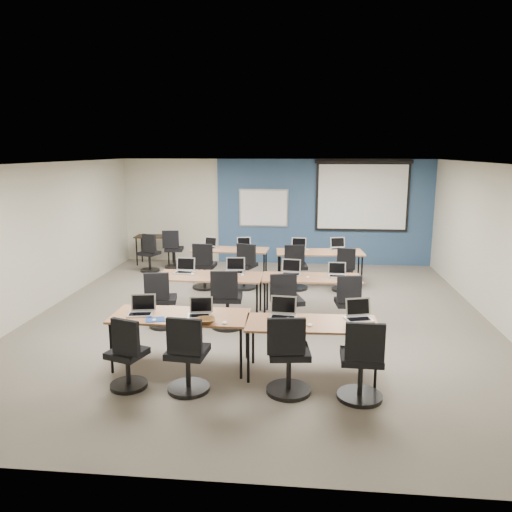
# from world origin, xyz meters

# --- Properties ---
(floor) EXTENTS (8.00, 9.00, 0.02)m
(floor) POSITION_xyz_m (0.00, 0.00, 0.00)
(floor) COLOR #6B6354
(floor) RESTS_ON ground
(ceiling) EXTENTS (8.00, 9.00, 0.02)m
(ceiling) POSITION_xyz_m (0.00, 0.00, 2.70)
(ceiling) COLOR white
(ceiling) RESTS_ON ground
(wall_back) EXTENTS (8.00, 0.04, 2.70)m
(wall_back) POSITION_xyz_m (0.00, 4.50, 1.35)
(wall_back) COLOR beige
(wall_back) RESTS_ON ground
(wall_front) EXTENTS (8.00, 0.04, 2.70)m
(wall_front) POSITION_xyz_m (0.00, -4.50, 1.35)
(wall_front) COLOR beige
(wall_front) RESTS_ON ground
(wall_left) EXTENTS (0.04, 9.00, 2.70)m
(wall_left) POSITION_xyz_m (-4.00, 0.00, 1.35)
(wall_left) COLOR beige
(wall_left) RESTS_ON ground
(wall_right) EXTENTS (0.04, 9.00, 2.70)m
(wall_right) POSITION_xyz_m (4.00, 0.00, 1.35)
(wall_right) COLOR beige
(wall_right) RESTS_ON ground
(blue_accent_panel) EXTENTS (5.50, 0.04, 2.70)m
(blue_accent_panel) POSITION_xyz_m (1.25, 4.47, 1.35)
(blue_accent_panel) COLOR #3D5977
(blue_accent_panel) RESTS_ON wall_back
(whiteboard) EXTENTS (1.28, 0.03, 0.98)m
(whiteboard) POSITION_xyz_m (-0.30, 4.43, 1.45)
(whiteboard) COLOR #9FA6AB
(whiteboard) RESTS_ON wall_back
(projector_screen) EXTENTS (2.40, 0.10, 1.82)m
(projector_screen) POSITION_xyz_m (2.20, 4.41, 1.89)
(projector_screen) COLOR black
(projector_screen) RESTS_ON wall_back
(training_table_front_left) EXTENTS (1.85, 0.77, 0.73)m
(training_table_front_left) POSITION_xyz_m (-0.88, -2.09, 0.69)
(training_table_front_left) COLOR brown
(training_table_front_left) RESTS_ON floor
(training_table_front_right) EXTENTS (1.71, 0.71, 0.73)m
(training_table_front_right) POSITION_xyz_m (0.89, -2.22, 0.68)
(training_table_front_right) COLOR brown
(training_table_front_right) RESTS_ON floor
(training_table_mid_left) EXTENTS (1.88, 0.79, 0.73)m
(training_table_mid_left) POSITION_xyz_m (-0.90, 0.09, 0.69)
(training_table_mid_left) COLOR brown
(training_table_mid_left) RESTS_ON floor
(training_table_mid_right) EXTENTS (1.73, 0.72, 0.73)m
(training_table_mid_right) POSITION_xyz_m (0.91, 0.16, 0.68)
(training_table_mid_right) COLOR #A47142
(training_table_mid_right) RESTS_ON floor
(training_table_back_left) EXTENTS (1.70, 0.71, 0.73)m
(training_table_back_left) POSITION_xyz_m (-0.89, 2.53, 0.68)
(training_table_back_left) COLOR #A3692E
(training_table_back_left) RESTS_ON floor
(training_table_back_right) EXTENTS (1.90, 0.79, 0.73)m
(training_table_back_right) POSITION_xyz_m (1.11, 2.43, 0.69)
(training_table_back_right) COLOR brown
(training_table_back_right) RESTS_ON floor
(laptop_0) EXTENTS (0.34, 0.29, 0.25)m
(laptop_0) POSITION_xyz_m (-1.42, -2.10, 0.79)
(laptop_0) COLOR #ADACB3
(laptop_0) RESTS_ON training_table_front_left
(mouse_0) EXTENTS (0.07, 0.09, 0.03)m
(mouse_0) POSITION_xyz_m (-1.17, -2.36, 0.74)
(mouse_0) COLOR white
(mouse_0) RESTS_ON training_table_front_left
(task_chair_0) EXTENTS (0.48, 0.47, 0.95)m
(task_chair_0) POSITION_xyz_m (-1.38, -2.84, 0.39)
(task_chair_0) COLOR black
(task_chair_0) RESTS_ON floor
(laptop_1) EXTENTS (0.31, 0.27, 0.24)m
(laptop_1) POSITION_xyz_m (-0.61, -2.09, 0.79)
(laptop_1) COLOR #B9B9B9
(laptop_1) RESTS_ON training_table_front_left
(mouse_1) EXTENTS (0.09, 0.11, 0.04)m
(mouse_1) POSITION_xyz_m (-0.23, -2.37, 0.74)
(mouse_1) COLOR white
(mouse_1) RESTS_ON training_table_front_left
(task_chair_1) EXTENTS (0.53, 0.53, 1.01)m
(task_chair_1) POSITION_xyz_m (-0.62, -2.86, 0.42)
(task_chair_1) COLOR black
(task_chair_1) RESTS_ON floor
(laptop_2) EXTENTS (0.35, 0.30, 0.27)m
(laptop_2) POSITION_xyz_m (0.51, -2.04, 0.80)
(laptop_2) COLOR silver
(laptop_2) RESTS_ON training_table_front_right
(mouse_2) EXTENTS (0.06, 0.10, 0.04)m
(mouse_2) POSITION_xyz_m (0.86, -2.35, 0.74)
(mouse_2) COLOR white
(mouse_2) RESTS_ON training_table_front_right
(task_chair_2) EXTENTS (0.55, 0.55, 1.03)m
(task_chair_2) POSITION_xyz_m (0.60, -2.79, 0.43)
(task_chair_2) COLOR black
(task_chair_2) RESTS_ON floor
(laptop_3) EXTENTS (0.34, 0.29, 0.26)m
(laptop_3) POSITION_xyz_m (1.50, -2.02, 0.79)
(laptop_3) COLOR #B2B2B8
(laptop_3) RESTS_ON training_table_front_right
(mouse_3) EXTENTS (0.07, 0.10, 0.03)m
(mouse_3) POSITION_xyz_m (1.74, -2.27, 0.74)
(mouse_3) COLOR white
(mouse_3) RESTS_ON training_table_front_right
(task_chair_3) EXTENTS (0.55, 0.55, 1.02)m
(task_chair_3) POSITION_xyz_m (1.47, -2.86, 0.42)
(task_chair_3) COLOR black
(task_chair_3) RESTS_ON floor
(laptop_4) EXTENTS (0.34, 0.29, 0.26)m
(laptop_4) POSITION_xyz_m (-1.39, 0.27, 0.79)
(laptop_4) COLOR #AFAEB8
(laptop_4) RESTS_ON training_table_mid_left
(mouse_4) EXTENTS (0.07, 0.11, 0.04)m
(mouse_4) POSITION_xyz_m (-1.21, 0.10, 0.74)
(mouse_4) COLOR white
(mouse_4) RESTS_ON training_table_mid_left
(task_chair_4) EXTENTS (0.50, 0.50, 0.98)m
(task_chair_4) POSITION_xyz_m (-1.57, -0.65, 0.40)
(task_chair_4) COLOR black
(task_chair_4) RESTS_ON floor
(laptop_5) EXTENTS (0.35, 0.29, 0.26)m
(laptop_5) POSITION_xyz_m (-0.48, 0.37, 0.79)
(laptop_5) COLOR #A8A9B3
(laptop_5) RESTS_ON training_table_mid_left
(mouse_5) EXTENTS (0.07, 0.10, 0.03)m
(mouse_5) POSITION_xyz_m (-0.32, 0.15, 0.74)
(mouse_5) COLOR white
(mouse_5) RESTS_ON training_table_mid_left
(task_chair_5) EXTENTS (0.54, 0.54, 1.02)m
(task_chair_5) POSITION_xyz_m (-0.49, -0.59, 0.42)
(task_chair_5) COLOR black
(task_chair_5) RESTS_ON floor
(laptop_6) EXTENTS (0.34, 0.29, 0.26)m
(laptop_6) POSITION_xyz_m (0.54, 0.34, 0.79)
(laptop_6) COLOR #ACABB4
(laptop_6) RESTS_ON training_table_mid_right
(mouse_6) EXTENTS (0.07, 0.10, 0.03)m
(mouse_6) POSITION_xyz_m (0.84, 0.09, 0.74)
(mouse_6) COLOR white
(mouse_6) RESTS_ON training_table_mid_right
(task_chair_6) EXTENTS (0.54, 0.53, 1.01)m
(task_chair_6) POSITION_xyz_m (0.50, -0.62, 0.42)
(task_chair_6) COLOR black
(task_chair_6) RESTS_ON floor
(laptop_7) EXTENTS (0.31, 0.27, 0.24)m
(laptop_7) POSITION_xyz_m (1.36, 0.26, 0.79)
(laptop_7) COLOR #ADADBA
(laptop_7) RESTS_ON training_table_mid_right
(mouse_7) EXTENTS (0.07, 0.10, 0.03)m
(mouse_7) POSITION_xyz_m (1.62, 0.15, 0.74)
(mouse_7) COLOR white
(mouse_7) RESTS_ON training_table_mid_right
(task_chair_7) EXTENTS (0.49, 0.49, 0.97)m
(task_chair_7) POSITION_xyz_m (1.51, -0.51, 0.40)
(task_chair_7) COLOR black
(task_chair_7) RESTS_ON floor
(laptop_8) EXTENTS (0.31, 0.26, 0.24)m
(laptop_8) POSITION_xyz_m (-1.38, 2.64, 0.79)
(laptop_8) COLOR #BABAC1
(laptop_8) RESTS_ON training_table_back_left
(mouse_8) EXTENTS (0.06, 0.10, 0.03)m
(mouse_8) POSITION_xyz_m (-1.30, 2.49, 0.74)
(mouse_8) COLOR white
(mouse_8) RESTS_ON training_table_back_left
(task_chair_8) EXTENTS (0.53, 0.53, 1.01)m
(task_chair_8) POSITION_xyz_m (-1.35, 1.77, 0.42)
(task_chair_8) COLOR black
(task_chair_8) RESTS_ON floor
(laptop_9) EXTENTS (0.31, 0.27, 0.24)m
(laptop_9) POSITION_xyz_m (-0.61, 2.69, 0.79)
(laptop_9) COLOR silver
(laptop_9) RESTS_ON training_table_back_left
(mouse_9) EXTENTS (0.07, 0.11, 0.04)m
(mouse_9) POSITION_xyz_m (-0.34, 2.46, 0.74)
(mouse_9) COLOR white
(mouse_9) RESTS_ON training_table_back_left
(task_chair_9) EXTENTS (0.55, 0.53, 1.01)m
(task_chair_9) POSITION_xyz_m (-0.49, 1.85, 0.42)
(task_chair_9) COLOR black
(task_chair_9) RESTS_ON floor
(laptop_10) EXTENTS (0.33, 0.28, 0.25)m
(laptop_10) POSITION_xyz_m (0.65, 2.67, 0.79)
(laptop_10) COLOR #B5B5BA
(laptop_10) RESTS_ON training_table_back_right
(mouse_10) EXTENTS (0.08, 0.10, 0.03)m
(mouse_10) POSITION_xyz_m (0.84, 2.56, 0.74)
(mouse_10) COLOR white
(mouse_10) RESTS_ON training_table_back_right
(task_chair_10) EXTENTS (0.52, 0.52, 1.00)m
(task_chair_10) POSITION_xyz_m (0.59, 1.90, 0.41)
(task_chair_10) COLOR black
(task_chair_10) RESTS_ON floor
(laptop_11) EXTENTS (0.34, 0.29, 0.26)m
(laptop_11) POSITION_xyz_m (1.52, 2.77, 0.79)
(laptop_11) COLOR #B6B5C1
(laptop_11) RESTS_ON training_table_back_right
(mouse_11) EXTENTS (0.06, 0.09, 0.03)m
(mouse_11) POSITION_xyz_m (1.76, 2.51, 0.74)
(mouse_11) COLOR white
(mouse_11) RESTS_ON training_table_back_right
(task_chair_11) EXTENTS (0.46, 0.46, 0.95)m
(task_chair_11) POSITION_xyz_m (1.61, 1.88, 0.39)
(task_chair_11) COLOR black
(task_chair_11) RESTS_ON floor
(blue_mousepad) EXTENTS (0.30, 0.27, 0.01)m
(blue_mousepad) POSITION_xyz_m (-1.17, -2.32, 0.73)
(blue_mousepad) COLOR navy
(blue_mousepad) RESTS_ON training_table_front_left
(snack_bowl) EXTENTS (0.33, 0.33, 0.07)m
(snack_bowl) POSITION_xyz_m (-0.48, -2.37, 0.76)
(snack_bowl) COLOR brown
(snack_bowl) RESTS_ON training_table_front_left
(snack_plate) EXTENTS (0.22, 0.22, 0.01)m
(snack_plate) POSITION_xyz_m (0.54, -2.43, 0.74)
(snack_plate) COLOR white
(snack_plate) RESTS_ON training_table_front_right
(coffee_cup) EXTENTS (0.07, 0.07, 0.06)m
(coffee_cup) POSITION_xyz_m (0.58, -2.33, 0.77)
(coffee_cup) COLOR silver
(coffee_cup) RESTS_ON snack_plate
(utility_table) EXTENTS (0.96, 0.53, 0.75)m
(utility_table) POSITION_xyz_m (-3.10, 3.99, 0.66)
(utility_table) COLOR black
(utility_table) RESTS_ON floor
(spare_chair_a) EXTENTS (0.50, 0.50, 0.98)m
(spare_chair_a) POSITION_xyz_m (-2.50, 3.57, 0.40)
(spare_chair_a) COLOR black
(spare_chair_a) RESTS_ON floor
(spare_chair_b) EXTENTS (0.49, 0.47, 0.95)m
(spare_chair_b) POSITION_xyz_m (-2.98, 3.14, 0.39)
(spare_chair_b) COLOR black
(spare_chair_b) RESTS_ON floor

